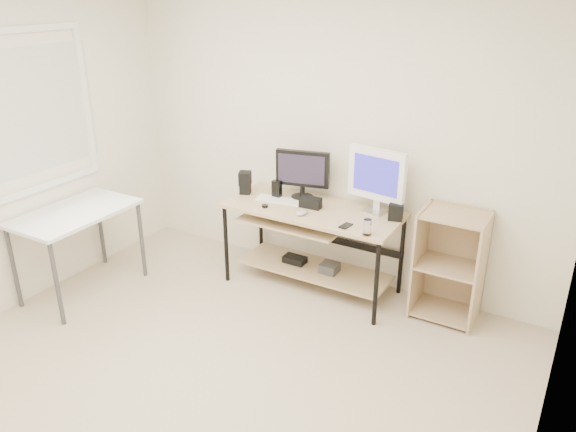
% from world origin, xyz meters
% --- Properties ---
extents(room, '(4.01, 4.01, 2.62)m').
position_xyz_m(room, '(-0.14, 0.04, 1.32)').
color(room, '#C5B297').
rests_on(room, ground).
extents(desk, '(1.50, 0.65, 0.75)m').
position_xyz_m(desk, '(-0.03, 1.66, 0.54)').
color(desk, tan).
rests_on(desk, ground).
extents(side_table, '(0.60, 1.00, 0.75)m').
position_xyz_m(side_table, '(-1.68, 0.60, 0.67)').
color(side_table, white).
rests_on(side_table, ground).
extents(shelf_unit, '(0.50, 0.40, 0.90)m').
position_xyz_m(shelf_unit, '(1.15, 1.82, 0.45)').
color(shelf_unit, tan).
rests_on(shelf_unit, ground).
extents(black_monitor, '(0.47, 0.20, 0.43)m').
position_xyz_m(black_monitor, '(-0.19, 1.81, 1.00)').
color(black_monitor, black).
rests_on(black_monitor, desk).
extents(white_imac, '(0.51, 0.16, 0.54)m').
position_xyz_m(white_imac, '(0.48, 1.83, 1.06)').
color(white_imac, silver).
rests_on(white_imac, desk).
extents(keyboard, '(0.48, 0.19, 0.02)m').
position_xyz_m(keyboard, '(-0.30, 1.66, 0.76)').
color(keyboard, white).
rests_on(keyboard, desk).
extents(mouse, '(0.10, 0.13, 0.04)m').
position_xyz_m(mouse, '(-0.01, 1.48, 0.77)').
color(mouse, '#BCBCC1').
rests_on(mouse, desk).
extents(center_speaker, '(0.19, 0.09, 0.09)m').
position_xyz_m(center_speaker, '(-0.02, 1.66, 0.80)').
color(center_speaker, black).
rests_on(center_speaker, desk).
extents(speaker_left, '(0.13, 0.13, 0.20)m').
position_xyz_m(speaker_left, '(-0.69, 1.66, 0.86)').
color(speaker_left, black).
rests_on(speaker_left, desk).
extents(speaker_right, '(0.14, 0.14, 0.13)m').
position_xyz_m(speaker_right, '(0.68, 1.78, 0.82)').
color(speaker_right, black).
rests_on(speaker_right, desk).
extents(audio_controller, '(0.08, 0.05, 0.16)m').
position_xyz_m(audio_controller, '(-0.38, 1.71, 0.83)').
color(audio_controller, black).
rests_on(audio_controller, desk).
extents(volume_puck, '(0.07, 0.07, 0.02)m').
position_xyz_m(volume_puck, '(-0.36, 1.47, 0.76)').
color(volume_puck, black).
rests_on(volume_puck, desk).
extents(smartphone, '(0.08, 0.13, 0.01)m').
position_xyz_m(smartphone, '(0.40, 1.45, 0.75)').
color(smartphone, black).
rests_on(smartphone, desk).
extents(coaster, '(0.09, 0.09, 0.01)m').
position_xyz_m(coaster, '(0.60, 1.38, 0.75)').
color(coaster, '#996D45').
rests_on(coaster, desk).
extents(drinking_glass, '(0.07, 0.07, 0.12)m').
position_xyz_m(drinking_glass, '(0.60, 1.38, 0.82)').
color(drinking_glass, white).
rests_on(drinking_glass, coaster).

